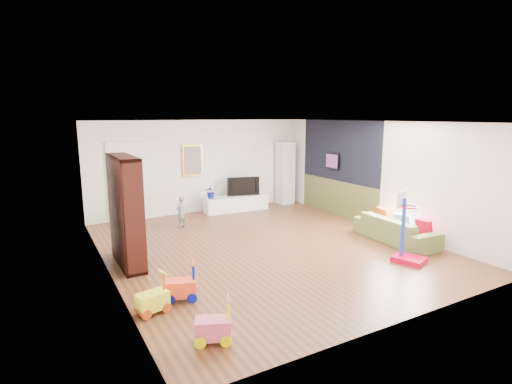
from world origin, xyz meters
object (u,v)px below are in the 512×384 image
media_console (236,203)px  sofa (396,229)px  basketball_hoop (411,227)px  bookshelf (126,211)px

media_console → sofa: bearing=-65.1°
media_console → basketball_hoop: 5.61m
media_console → bookshelf: 4.83m
media_console → basketball_hoop: basketball_hoop is taller
bookshelf → media_console: bearing=37.4°
media_console → bookshelf: bearing=-139.7°
sofa → basketball_hoop: 1.35m
bookshelf → basketball_hoop: (4.83, -2.58, -0.35)m
media_console → sofa: size_ratio=0.97×
bookshelf → sofa: bearing=-15.7°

